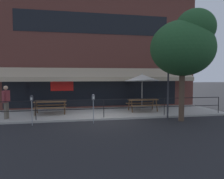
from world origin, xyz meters
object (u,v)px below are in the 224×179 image
street_sign_pole (168,79)px  parking_meter_near (32,101)px  picnic_table_centre (143,102)px  street_tree_curbside (185,45)px  pedestrian_walking (6,100)px  picnic_table_left (50,104)px  patio_umbrella_centre (142,78)px  parking_meter_far (93,100)px

street_sign_pole → parking_meter_near: bearing=-179.5°
picnic_table_centre → street_tree_curbside: 4.39m
pedestrian_walking → street_sign_pole: street_sign_pole is taller
picnic_table_left → patio_umbrella_centre: bearing=0.4°
picnic_table_left → picnic_table_centre: size_ratio=1.00×
street_sign_pole → picnic_table_centre: bearing=104.5°
patio_umbrella_centre → picnic_table_centre: bearing=-90.0°
parking_meter_near → parking_meter_far: same height
street_tree_curbside → parking_meter_near: bearing=176.6°
street_tree_curbside → picnic_table_centre: bearing=113.7°
pedestrian_walking → parking_meter_near: pedestrian_walking is taller
pedestrian_walking → patio_umbrella_centre: bearing=7.8°
picnic_table_centre → parking_meter_far: bearing=-144.3°
parking_meter_near → parking_meter_far: (2.85, -0.09, 0.00)m
picnic_table_centre → pedestrian_walking: (-7.69, -0.91, 0.35)m
picnic_table_centre → pedestrian_walking: 7.75m
parking_meter_near → street_sign_pole: 6.87m
parking_meter_far → street_sign_pole: (3.96, 0.15, 0.99)m
picnic_table_centre → street_sign_pole: 2.75m
picnic_table_centre → parking_meter_near: 6.65m
street_sign_pole → patio_umbrella_centre: bearing=103.7°
picnic_table_left → pedestrian_walking: 2.37m
picnic_table_left → street_tree_curbside: 8.03m
patio_umbrella_centre → parking_meter_near: (-6.21, -2.49, -1.03)m
pedestrian_walking → picnic_table_centre: bearing=6.7°
picnic_table_left → picnic_table_centre: 5.57m
picnic_table_left → pedestrian_walking: pedestrian_walking is taller
picnic_table_left → patio_umbrella_centre: 5.76m
pedestrian_walking → street_sign_pole: size_ratio=0.41×
street_tree_curbside → pedestrian_walking: bearing=168.1°
picnic_table_centre → parking_meter_near: bearing=-159.4°
picnic_table_centre → patio_umbrella_centre: bearing=90.0°
picnic_table_centre → patio_umbrella_centre: size_ratio=0.76×
picnic_table_left → parking_meter_far: (2.20, -2.53, 0.44)m
patio_umbrella_centre → pedestrian_walking: patio_umbrella_centre is taller
street_tree_curbside → parking_meter_far: bearing=175.5°
street_sign_pole → street_tree_curbside: bearing=-39.0°
pedestrian_walking → parking_meter_far: 4.58m
parking_meter_far → pedestrian_walking: bearing=160.7°
picnic_table_left → street_tree_curbside: bearing=-23.1°
parking_meter_near → street_sign_pole: bearing=0.5°
parking_meter_near → street_sign_pole: (6.80, 0.06, 0.99)m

